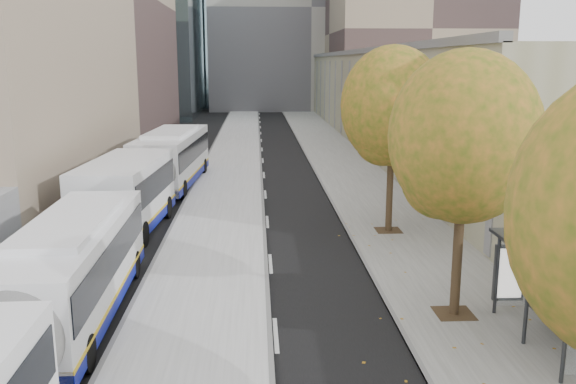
{
  "coord_description": "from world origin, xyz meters",
  "views": [
    {
      "loc": [
        -2.13,
        -3.4,
        7.29
      ],
      "look_at": [
        -0.95,
        18.94,
        2.5
      ],
      "focal_mm": 38.0,
      "sensor_mm": 36.0,
      "label": 1
    }
  ],
  "objects": [
    {
      "name": "tree_d",
      "position": [
        3.6,
        22.0,
        5.47
      ],
      "size": [
        4.4,
        4.4,
        7.6
      ],
      "color": "#2C2316",
      "rests_on": "sidewalk"
    },
    {
      "name": "building_far_block",
      "position": [
        6.0,
        96.0,
        15.0
      ],
      "size": [
        30.0,
        18.0,
        30.0
      ],
      "primitive_type": "cube",
      "color": "gray",
      "rests_on": "ground"
    },
    {
      "name": "distant_car",
      "position": [
        -8.0,
        49.08,
        0.71
      ],
      "size": [
        1.79,
        4.2,
        1.41
      ],
      "primitive_type": "imported",
      "rotation": [
        0.0,
        0.0,
        0.03
      ],
      "color": "silver",
      "rests_on": "ground"
    },
    {
      "name": "building_tan",
      "position": [
        15.5,
        64.0,
        4.0
      ],
      "size": [
        18.0,
        92.0,
        8.0
      ],
      "primitive_type": "cube",
      "color": "gray",
      "rests_on": "ground"
    },
    {
      "name": "bus_far",
      "position": [
        -7.42,
        28.53,
        1.72
      ],
      "size": [
        4.03,
        19.08,
        3.16
      ],
      "rotation": [
        0.0,
        0.0,
        -0.07
      ],
      "color": "white",
      "rests_on": "ground"
    },
    {
      "name": "bus_near",
      "position": [
        -7.33,
        9.66,
        1.53
      ],
      "size": [
        2.79,
        16.85,
        2.8
      ],
      "rotation": [
        0.0,
        0.0,
        0.02
      ],
      "color": "white",
      "rests_on": "ground"
    },
    {
      "name": "tree_c",
      "position": [
        3.6,
        13.0,
        5.25
      ],
      "size": [
        4.2,
        4.2,
        7.28
      ],
      "color": "#2C2316",
      "rests_on": "sidewalk"
    },
    {
      "name": "bus_shelter",
      "position": [
        5.69,
        10.96,
        2.19
      ],
      "size": [
        1.9,
        4.4,
        2.53
      ],
      "color": "#383A3F",
      "rests_on": "sidewalk"
    },
    {
      "name": "sidewalk",
      "position": [
        4.12,
        35.0,
        0.04
      ],
      "size": [
        4.75,
        150.0,
        0.08
      ],
      "primitive_type": "cube",
      "color": "gray",
      "rests_on": "ground"
    },
    {
      "name": "bus_platform",
      "position": [
        -3.88,
        35.0,
        0.07
      ],
      "size": [
        4.25,
        150.0,
        0.15
      ],
      "primitive_type": "cube",
      "color": "#ADADAD",
      "rests_on": "ground"
    }
  ]
}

